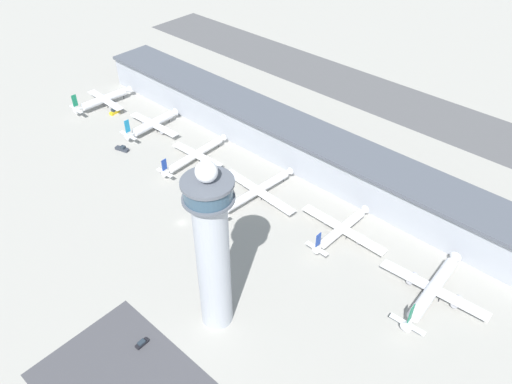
# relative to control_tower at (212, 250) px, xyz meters

# --- Properties ---
(ground_plane) EXTENTS (1000.00, 1000.00, 0.00)m
(ground_plane) POSITION_rel_control_tower_xyz_m (-46.51, 23.97, -33.19)
(ground_plane) COLOR #9E9B93
(terminal_building) EXTENTS (255.25, 25.00, 18.66)m
(terminal_building) POSITION_rel_control_tower_xyz_m (-46.51, 93.97, -23.76)
(terminal_building) COLOR #A3A8B2
(terminal_building) RESTS_ON ground
(runway_strip) EXTENTS (382.88, 44.00, 0.01)m
(runway_strip) POSITION_rel_control_tower_xyz_m (-46.51, 179.91, -33.19)
(runway_strip) COLOR #515154
(runway_strip) RESTS_ON ground
(control_tower) EXTENTS (15.27, 15.27, 66.15)m
(control_tower) POSITION_rel_control_tower_xyz_m (0.00, 0.00, 0.00)
(control_tower) COLOR #ADB2BC
(control_tower) RESTS_ON ground
(airplane_gate_alpha) EXTENTS (32.21, 36.76, 13.55)m
(airplane_gate_alpha) POSITION_rel_control_tower_xyz_m (-156.82, 60.34, -28.80)
(airplane_gate_alpha) COLOR silver
(airplane_gate_alpha) RESTS_ON ground
(airplane_gate_bravo) EXTENTS (35.25, 34.05, 13.34)m
(airplane_gate_bravo) POSITION_rel_control_tower_xyz_m (-114.65, 62.55, -29.11)
(airplane_gate_bravo) COLOR silver
(airplane_gate_bravo) RESTS_ON ground
(airplane_gate_charlie) EXTENTS (31.27, 41.88, 11.21)m
(airplane_gate_charlie) POSITION_rel_control_tower_xyz_m (-76.24, 58.80, -29.52)
(airplane_gate_charlie) COLOR white
(airplane_gate_charlie) RESTS_ON ground
(airplane_gate_delta) EXTENTS (42.20, 44.61, 11.56)m
(airplane_gate_delta) POSITION_rel_control_tower_xyz_m (-34.34, 57.91, -29.33)
(airplane_gate_delta) COLOR white
(airplane_gate_delta) RESTS_ON ground
(airplane_gate_echo) EXTENTS (40.15, 34.31, 11.85)m
(airplane_gate_echo) POSITION_rel_control_tower_xyz_m (8.02, 62.92, -29.22)
(airplane_gate_echo) COLOR white
(airplane_gate_echo) RESTS_ON ground
(airplane_gate_foxtrot) EXTENTS (40.67, 42.07, 13.96)m
(airplane_gate_foxtrot) POSITION_rel_control_tower_xyz_m (50.40, 58.18, -28.72)
(airplane_gate_foxtrot) COLOR silver
(airplane_gate_foxtrot) RESTS_ON ground
(service_truck_catering) EXTENTS (3.26, 6.29, 2.94)m
(service_truck_catering) POSITION_rel_control_tower_xyz_m (-145.64, 59.13, -32.17)
(service_truck_catering) COLOR black
(service_truck_catering) RESTS_ON ground
(service_truck_fuel) EXTENTS (7.81, 4.36, 2.68)m
(service_truck_fuel) POSITION_rel_control_tower_xyz_m (-110.97, 39.68, -32.26)
(service_truck_fuel) COLOR black
(service_truck_fuel) RESTS_ON ground
(car_black_suv) EXTENTS (2.02, 4.66, 1.56)m
(car_black_suv) POSITION_rel_control_tower_xyz_m (-10.55, -24.52, -32.58)
(car_black_suv) COLOR black
(car_black_suv) RESTS_ON ground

